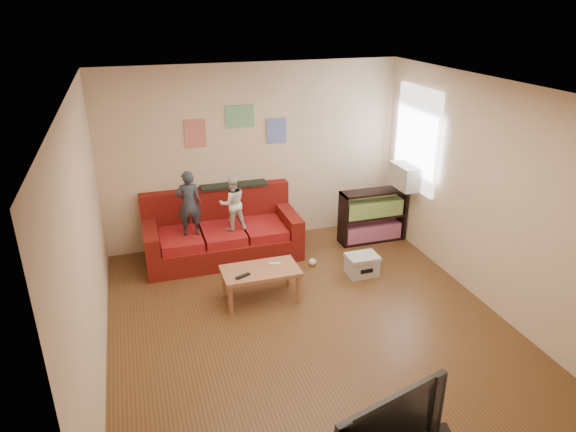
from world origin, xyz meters
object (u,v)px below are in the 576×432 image
object	(u,v)px
bookshelf	(372,218)
sofa	(221,234)
television	(382,419)
child_a	(189,203)
child_b	(232,203)
coffee_table	(260,274)
file_box	(362,265)

from	to	relation	value
bookshelf	sofa	bearing A→B (deg)	174.46
bookshelf	television	world-z (taller)	television
bookshelf	child_a	bearing A→B (deg)	178.97
child_b	bookshelf	size ratio (longest dim) A/B	0.78
child_a	coffee_table	xyz separation A→B (m)	(0.68, -1.21, -0.56)
child_b	coffee_table	xyz separation A→B (m)	(0.08, -1.21, -0.50)
bookshelf	file_box	xyz separation A→B (m)	(-0.61, -0.96, -0.22)
child_b	sofa	bearing A→B (deg)	-55.42
sofa	child_a	world-z (taller)	child_a
child_b	bookshelf	distance (m)	2.23
sofa	bookshelf	world-z (taller)	sofa
sofa	coffee_table	bearing A→B (deg)	-80.50
child_b	television	size ratio (longest dim) A/B	0.80
child_b	coffee_table	bearing A→B (deg)	88.45
bookshelf	file_box	world-z (taller)	bookshelf
sofa	child_b	distance (m)	0.58
coffee_table	bookshelf	world-z (taller)	bookshelf
coffee_table	bookshelf	distance (m)	2.39
child_b	bookshelf	bearing A→B (deg)	173.18
sofa	television	bearing A→B (deg)	-85.15
sofa	file_box	world-z (taller)	sofa
child_a	file_box	size ratio (longest dim) A/B	2.19
coffee_table	television	size ratio (longest dim) A/B	0.95
bookshelf	file_box	distance (m)	1.16
sofa	file_box	size ratio (longest dim) A/B	5.19
sofa	child_a	size ratio (longest dim) A/B	2.37
sofa	child_a	bearing A→B (deg)	-158.79
coffee_table	file_box	size ratio (longest dim) A/B	2.23
bookshelf	file_box	bearing A→B (deg)	-122.30
coffee_table	file_box	xyz separation A→B (m)	(1.48, 0.19, -0.22)
television	file_box	bearing A→B (deg)	51.45
bookshelf	television	xyz separation A→B (m)	(-1.96, -4.10, 0.37)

